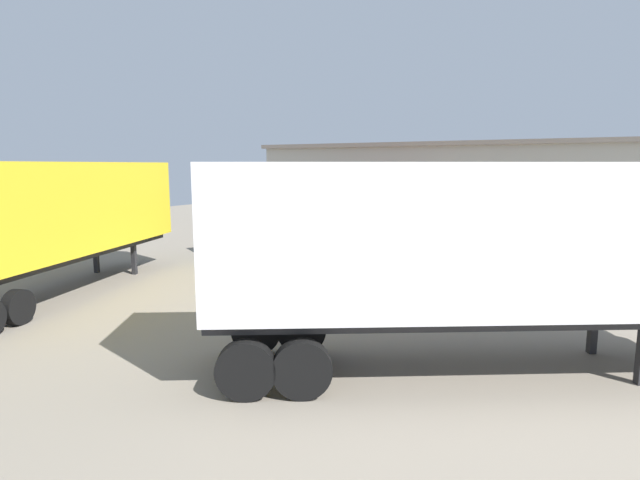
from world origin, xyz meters
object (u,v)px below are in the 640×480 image
(container_trailer_grey, at_px, (59,211))
(box_truck_teal, at_px, (299,214))
(tractor_unit_white, at_px, (537,228))
(container_trailer_green, at_px, (472,242))

(container_trailer_grey, distance_m, box_truck_teal, 10.70)
(container_trailer_grey, height_order, box_truck_teal, container_trailer_grey)
(tractor_unit_white, height_order, container_trailer_green, container_trailer_green)
(tractor_unit_white, relative_size, container_trailer_grey, 0.67)
(tractor_unit_white, xyz_separation_m, container_trailer_green, (-0.26, -9.74, 0.80))
(container_trailer_grey, distance_m, container_trailer_green, 13.00)
(tractor_unit_white, bearing_deg, container_trailer_green, -119.42)
(tractor_unit_white, xyz_separation_m, box_truck_teal, (-10.49, 0.54, -0.03))
(tractor_unit_white, relative_size, container_trailer_green, 0.68)
(tractor_unit_white, distance_m, container_trailer_green, 9.78)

